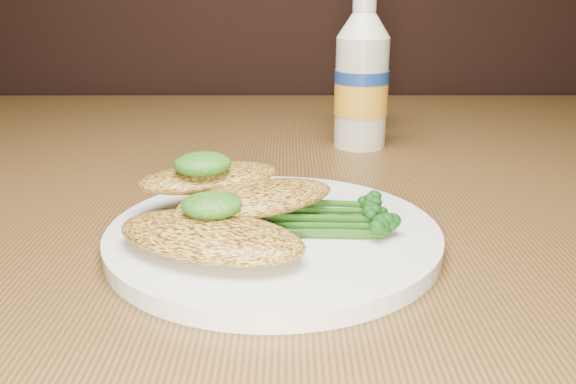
{
  "coord_description": "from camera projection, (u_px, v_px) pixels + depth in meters",
  "views": [
    {
      "loc": [
        -0.08,
        0.4,
        0.94
      ],
      "look_at": [
        -0.08,
        0.84,
        0.79
      ],
      "focal_mm": 38.26,
      "sensor_mm": 36.0,
      "label": 1
    }
  ],
  "objects": [
    {
      "name": "chicken_back",
      "position": [
        209.0,
        177.0,
        0.5
      ],
      "size": [
        0.13,
        0.1,
        0.02
      ],
      "primitive_type": "ellipsoid",
      "rotation": [
        0.0,
        0.0,
        0.41
      ],
      "color": "gold",
      "rests_on": "plate"
    },
    {
      "name": "pesto_back",
      "position": [
        203.0,
        164.0,
        0.48
      ],
      "size": [
        0.06,
        0.05,
        0.02
      ],
      "primitive_type": "ellipsoid",
      "rotation": [
        0.0,
        0.0,
        0.3
      ],
      "color": "#08370A",
      "rests_on": "chicken_back"
    },
    {
      "name": "broccolini_bundle",
      "position": [
        323.0,
        213.0,
        0.47
      ],
      "size": [
        0.14,
        0.13,
        0.02
      ],
      "primitive_type": null,
      "rotation": [
        0.0,
        0.0,
        -0.32
      ],
      "color": "#1F4D10",
      "rests_on": "plate"
    },
    {
      "name": "pesto_front",
      "position": [
        212.0,
        205.0,
        0.43
      ],
      "size": [
        0.04,
        0.04,
        0.02
      ],
      "primitive_type": "ellipsoid",
      "rotation": [
        0.0,
        0.0,
        0.02
      ],
      "color": "#08370A",
      "rests_on": "chicken_front"
    },
    {
      "name": "chicken_front",
      "position": [
        210.0,
        236.0,
        0.42
      ],
      "size": [
        0.16,
        0.12,
        0.02
      ],
      "primitive_type": "ellipsoid",
      "rotation": [
        0.0,
        0.0,
        -0.4
      ],
      "color": "gold",
      "rests_on": "plate"
    },
    {
      "name": "plate",
      "position": [
        273.0,
        236.0,
        0.47
      ],
      "size": [
        0.25,
        0.25,
        0.01
      ],
      "primitive_type": "cylinder",
      "color": "white",
      "rests_on": "dining_table"
    },
    {
      "name": "chicken_mid",
      "position": [
        256.0,
        199.0,
        0.47
      ],
      "size": [
        0.14,
        0.12,
        0.02
      ],
      "primitive_type": "ellipsoid",
      "rotation": [
        0.0,
        0.0,
        0.51
      ],
      "color": "gold",
      "rests_on": "plate"
    },
    {
      "name": "pepper_grinder",
      "position": [
        360.0,
        85.0,
        0.8
      ],
      "size": [
        0.05,
        0.05,
        0.12
      ],
      "primitive_type": null,
      "rotation": [
        0.0,
        0.0,
        0.0
      ],
      "color": "black",
      "rests_on": "dining_table"
    },
    {
      "name": "mayo_bottle",
      "position": [
        362.0,
        71.0,
        0.71
      ],
      "size": [
        0.08,
        0.08,
        0.18
      ],
      "primitive_type": null,
      "rotation": [
        0.0,
        0.0,
        0.36
      ],
      "color": "beige",
      "rests_on": "dining_table"
    }
  ]
}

